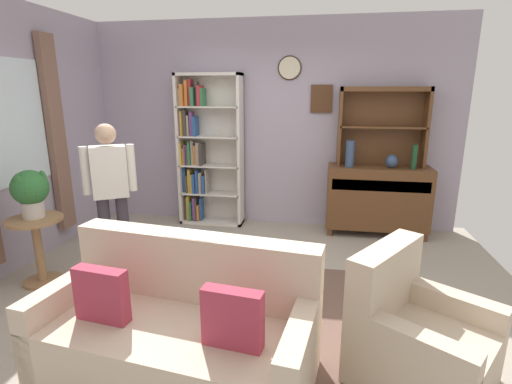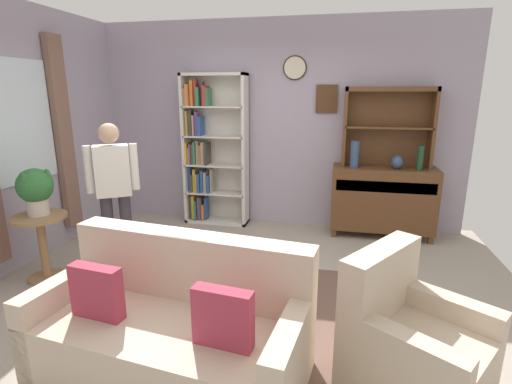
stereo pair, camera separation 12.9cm
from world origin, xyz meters
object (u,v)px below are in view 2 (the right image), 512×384
(vase_tall, at_px, (355,154))
(armchair_floral, at_px, (412,344))
(sideboard, at_px, (382,198))
(sideboard_hutch, at_px, (388,116))
(coffee_table, at_px, (230,277))
(book_stack, at_px, (232,266))
(plant_stand, at_px, (42,240))
(bottle_wine, at_px, (420,158))
(bookshelf, at_px, (210,152))
(person_reading, at_px, (114,187))
(vase_round, at_px, (397,162))
(couch_floral, at_px, (173,329))
(potted_plant_large, at_px, (35,188))

(vase_tall, distance_m, armchair_floral, 2.82)
(sideboard, xyz_separation_m, sideboard_hutch, (0.00, 0.11, 1.05))
(sideboard_hutch, distance_m, armchair_floral, 3.14)
(coffee_table, distance_m, book_stack, 0.14)
(coffee_table, bearing_deg, plant_stand, 173.32)
(sideboard_hutch, xyz_separation_m, bottle_wine, (0.39, -0.20, -0.49))
(vase_tall, distance_m, coffee_table, 2.50)
(bookshelf, relative_size, coffee_table, 2.62)
(vase_tall, height_order, person_reading, person_reading)
(bookshelf, height_order, coffee_table, bookshelf)
(vase_round, distance_m, book_stack, 2.75)
(bottle_wine, distance_m, couch_floral, 3.59)
(sideboard_hutch, relative_size, vase_tall, 3.26)
(sideboard, height_order, coffee_table, sideboard)
(plant_stand, relative_size, potted_plant_large, 1.45)
(armchair_floral, relative_size, person_reading, 0.68)
(bottle_wine, bearing_deg, sideboard_hutch, 153.04)
(plant_stand, bearing_deg, book_stack, -8.01)
(vase_round, bearing_deg, bookshelf, 176.61)
(bookshelf, distance_m, bottle_wine, 2.77)
(bookshelf, height_order, book_stack, bookshelf)
(sideboard, distance_m, coffee_table, 2.65)
(vase_tall, distance_m, vase_round, 0.53)
(book_stack, bearing_deg, coffee_table, 118.03)
(plant_stand, height_order, person_reading, person_reading)
(vase_round, bearing_deg, couch_floral, -121.18)
(couch_floral, bearing_deg, vase_tall, 66.84)
(armchair_floral, bearing_deg, person_reading, 157.45)
(potted_plant_large, distance_m, coffee_table, 2.13)
(potted_plant_large, bearing_deg, person_reading, 29.94)
(vase_round, distance_m, person_reading, 3.35)
(bottle_wine, height_order, potted_plant_large, bottle_wine)
(plant_stand, xyz_separation_m, book_stack, (2.05, -0.29, 0.06))
(sideboard, distance_m, couch_floral, 3.39)
(potted_plant_large, xyz_separation_m, coffee_table, (2.03, -0.26, -0.60))
(bottle_wine, bearing_deg, vase_tall, 179.34)
(sideboard_hutch, distance_m, vase_tall, 0.64)
(sideboard, relative_size, couch_floral, 0.69)
(sideboard, height_order, potted_plant_large, potted_plant_large)
(vase_round, height_order, person_reading, person_reading)
(person_reading, relative_size, coffee_table, 1.95)
(sideboard_hutch, bearing_deg, person_reading, -148.83)
(book_stack, bearing_deg, couch_floral, -107.77)
(sideboard, xyz_separation_m, armchair_floral, (-0.07, -2.76, -0.22))
(potted_plant_large, xyz_separation_m, person_reading, (0.62, 0.36, -0.04))
(vase_round, relative_size, couch_floral, 0.09)
(bottle_wine, bearing_deg, plant_stand, -153.65)
(vase_round, bearing_deg, coffee_table, -125.85)
(book_stack, bearing_deg, vase_round, 55.26)
(sideboard_hutch, xyz_separation_m, vase_tall, (-0.39, -0.19, -0.47))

